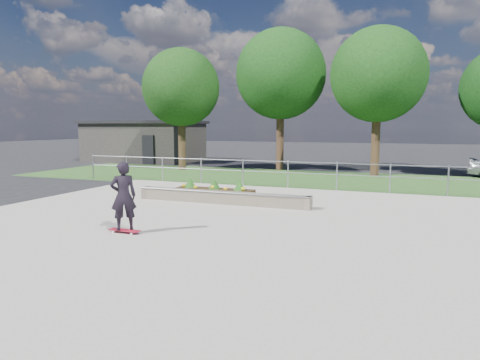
# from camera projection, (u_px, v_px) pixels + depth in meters

# --- Properties ---
(ground) EXTENTS (120.00, 120.00, 0.00)m
(ground) POSITION_uv_depth(u_px,v_px,m) (211.00, 229.00, 10.84)
(ground) COLOR black
(ground) RESTS_ON ground
(grass_verge) EXTENTS (30.00, 8.00, 0.02)m
(grass_verge) POSITION_uv_depth(u_px,v_px,m) (306.00, 179.00, 21.01)
(grass_verge) COLOR #284B1E
(grass_verge) RESTS_ON ground
(concrete_slab) EXTENTS (15.00, 15.00, 0.06)m
(concrete_slab) POSITION_uv_depth(u_px,v_px,m) (211.00, 228.00, 10.84)
(concrete_slab) COLOR gray
(concrete_slab) RESTS_ON ground
(fence) EXTENTS (20.06, 0.06, 1.20)m
(fence) POSITION_uv_depth(u_px,v_px,m) (288.00, 171.00, 17.68)
(fence) COLOR gray
(fence) RESTS_ON ground
(building) EXTENTS (8.40, 5.40, 3.00)m
(building) POSITION_uv_depth(u_px,v_px,m) (144.00, 141.00, 32.33)
(building) COLOR #2A2725
(building) RESTS_ON ground
(tree_far_left) EXTENTS (4.55, 4.55, 7.15)m
(tree_far_left) POSITION_uv_depth(u_px,v_px,m) (181.00, 88.00, 25.13)
(tree_far_left) COLOR #332214
(tree_far_left) RESTS_ON ground
(tree_mid_left) EXTENTS (5.25, 5.25, 8.25)m
(tree_mid_left) POSITION_uv_depth(u_px,v_px,m) (281.00, 74.00, 24.91)
(tree_mid_left) COLOR #362015
(tree_mid_left) RESTS_ON ground
(tree_mid_right) EXTENTS (4.90, 4.90, 7.70)m
(tree_mid_right) POSITION_uv_depth(u_px,v_px,m) (378.00, 75.00, 22.05)
(tree_mid_right) COLOR #352215
(tree_mid_right) RESTS_ON ground
(grind_ledge) EXTENTS (6.00, 0.44, 0.43)m
(grind_ledge) POSITION_uv_depth(u_px,v_px,m) (221.00, 197.00, 14.15)
(grind_ledge) COLOR brown
(grind_ledge) RESTS_ON concrete_slab
(planter_bed) EXTENTS (3.00, 1.20, 0.61)m
(planter_bed) POSITION_uv_depth(u_px,v_px,m) (212.00, 191.00, 15.62)
(planter_bed) COLOR black
(planter_bed) RESTS_ON concrete_slab
(skateboarder) EXTENTS (0.80, 0.69, 1.72)m
(skateboarder) POSITION_uv_depth(u_px,v_px,m) (123.00, 196.00, 10.12)
(skateboarder) COLOR white
(skateboarder) RESTS_ON concrete_slab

